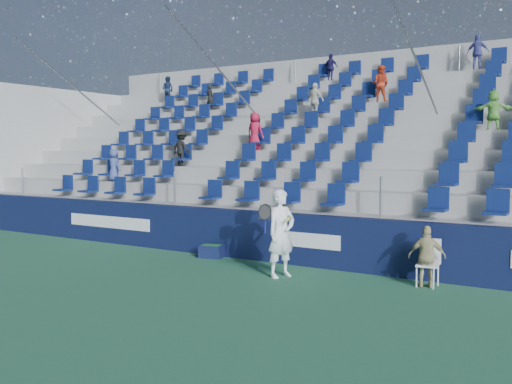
# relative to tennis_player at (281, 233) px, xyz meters

# --- Properties ---
(ground) EXTENTS (70.00, 70.00, 0.00)m
(ground) POSITION_rel_tennis_player_xyz_m (-1.48, -1.77, -0.94)
(ground) COLOR #2C6846
(ground) RESTS_ON ground
(sponsor_wall) EXTENTS (24.00, 0.32, 1.20)m
(sponsor_wall) POSITION_rel_tennis_player_xyz_m (-1.48, 1.38, -0.34)
(sponsor_wall) COLOR #10173C
(sponsor_wall) RESTS_ON ground
(grandstand) EXTENTS (24.00, 8.17, 6.63)m
(grandstand) POSITION_rel_tennis_player_xyz_m (-1.48, 6.47, 1.20)
(grandstand) COLOR #9D9D98
(grandstand) RESTS_ON ground
(tennis_player) EXTENTS (0.73, 0.79, 1.87)m
(tennis_player) POSITION_rel_tennis_player_xyz_m (0.00, 0.00, 0.00)
(tennis_player) COLOR white
(tennis_player) RESTS_ON ground
(line_judge_chair) EXTENTS (0.46, 0.47, 0.93)m
(line_judge_chair) POSITION_rel_tennis_player_xyz_m (2.87, 0.88, -0.40)
(line_judge_chair) COLOR white
(line_judge_chair) RESTS_ON ground
(line_judge) EXTENTS (0.77, 0.50, 1.21)m
(line_judge) POSITION_rel_tennis_player_xyz_m (2.87, 0.73, -0.33)
(line_judge) COLOR tan
(line_judge) RESTS_ON ground
(ball_bin) EXTENTS (0.65, 0.50, 0.33)m
(ball_bin) POSITION_rel_tennis_player_xyz_m (-2.58, 0.98, -0.76)
(ball_bin) COLOR #10173C
(ball_bin) RESTS_ON ground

